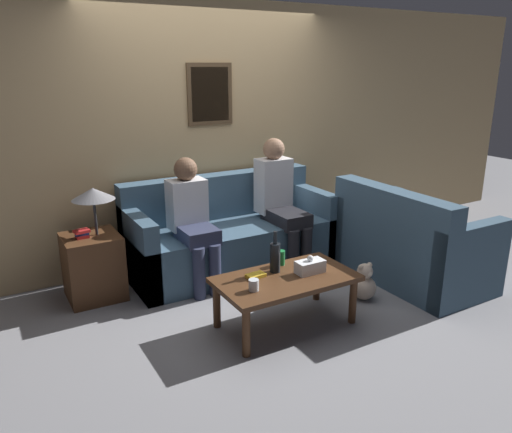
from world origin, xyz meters
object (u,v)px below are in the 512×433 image
(couch_main, at_px, (231,237))
(couch_side, at_px, (410,247))
(coffee_table, at_px, (286,283))
(drinking_glass, at_px, (254,285))
(wine_bottle, at_px, (275,257))
(teddy_bear, at_px, (364,284))
(person_left, at_px, (192,217))
(person_right, at_px, (280,198))

(couch_main, distance_m, couch_side, 1.74)
(couch_main, bearing_deg, couch_side, -39.62)
(couch_side, distance_m, coffee_table, 1.51)
(drinking_glass, bearing_deg, coffee_table, 14.26)
(wine_bottle, xyz_separation_m, teddy_bear, (0.87, -0.09, -0.39))
(coffee_table, height_order, person_left, person_left)
(couch_side, bearing_deg, drinking_glass, 97.19)
(drinking_glass, height_order, person_right, person_right)
(couch_main, relative_size, person_right, 1.60)
(coffee_table, relative_size, person_left, 0.92)
(wine_bottle, bearing_deg, person_left, 108.05)
(couch_side, relative_size, person_left, 1.18)
(couch_side, xyz_separation_m, wine_bottle, (-1.53, -0.02, 0.21))
(couch_side, height_order, person_right, person_right)
(person_left, xyz_separation_m, teddy_bear, (1.17, -1.02, -0.52))
(person_left, distance_m, person_right, 0.98)
(couch_side, distance_m, drinking_glass, 1.86)
(drinking_glass, distance_m, person_left, 1.16)
(drinking_glass, bearing_deg, person_right, 50.40)
(drinking_glass, relative_size, person_left, 0.07)
(couch_side, relative_size, person_right, 1.09)
(coffee_table, distance_m, teddy_bear, 0.87)
(person_left, bearing_deg, person_right, 2.91)
(person_left, distance_m, teddy_bear, 1.64)
(person_left, bearing_deg, drinking_glass, -90.64)
(coffee_table, xyz_separation_m, wine_bottle, (-0.02, 0.13, 0.18))
(wine_bottle, xyz_separation_m, drinking_glass, (-0.32, -0.21, -0.08))
(person_left, bearing_deg, teddy_bear, -41.18)
(wine_bottle, relative_size, teddy_bear, 1.01)
(coffee_table, height_order, teddy_bear, coffee_table)
(drinking_glass, relative_size, teddy_bear, 0.26)
(drinking_glass, bearing_deg, person_left, 89.36)
(couch_main, bearing_deg, drinking_glass, -110.36)
(drinking_glass, xyz_separation_m, teddy_bear, (1.18, 0.12, -0.31))
(wine_bottle, bearing_deg, coffee_table, -81.18)
(couch_side, height_order, drinking_glass, couch_side)
(couch_side, bearing_deg, teddy_bear, 99.77)
(couch_main, distance_m, coffee_table, 1.27)
(couch_main, bearing_deg, person_left, -157.62)
(couch_side, relative_size, wine_bottle, 4.16)
(couch_main, height_order, wine_bottle, couch_main)
(person_right, bearing_deg, teddy_bear, -79.62)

